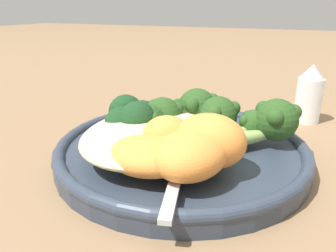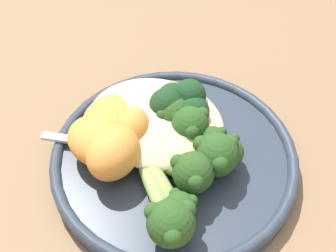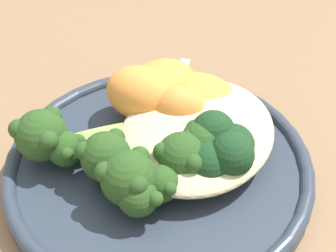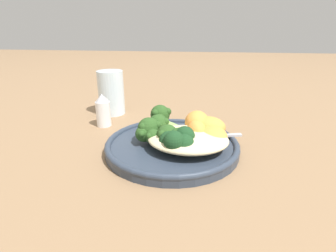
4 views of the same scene
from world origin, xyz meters
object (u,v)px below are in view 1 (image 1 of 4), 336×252
object	(u,v)px
broccoli_stalk_6	(165,118)
salt_shaker	(309,94)
broccoli_stalk_5	(180,126)
broccoli_stalk_2	(212,122)
sweet_potato_chunk_2	(190,154)
quinoa_mound	(150,135)
spoon	(179,162)
broccoli_stalk_1	(238,130)
broccoli_stalk_7	(155,126)
sweet_potato_chunk_0	(210,141)
sweet_potato_chunk_3	(149,155)
kale_tuft	(136,119)
sweet_potato_chunk_1	(167,138)
broccoli_stalk_4	(187,118)
broccoli_stalk_3	(196,110)
plate	(181,149)
broccoli_stalk_0	(268,123)

from	to	relation	value
broccoli_stalk_6	salt_shaker	world-z (taller)	salt_shaker
broccoli_stalk_5	broccoli_stalk_2	bearing A→B (deg)	-107.17
broccoli_stalk_6	sweet_potato_chunk_2	distance (m)	0.09
quinoa_mound	spoon	distance (m)	0.05
broccoli_stalk_1	broccoli_stalk_7	size ratio (longest dim) A/B	1.02
broccoli_stalk_6	spoon	bearing A→B (deg)	165.25
sweet_potato_chunk_0	sweet_potato_chunk_3	bearing A→B (deg)	124.92
quinoa_mound	broccoli_stalk_2	world-z (taller)	broccoli_stalk_2
broccoli_stalk_5	broccoli_stalk_6	world-z (taller)	broccoli_stalk_6
sweet_potato_chunk_2	kale_tuft	distance (m)	0.09
sweet_potato_chunk_0	sweet_potato_chunk_1	distance (m)	0.04
broccoli_stalk_4	sweet_potato_chunk_2	distance (m)	0.10
broccoli_stalk_2	broccoli_stalk_3	world-z (taller)	broccoli_stalk_3
broccoli_stalk_6	spoon	size ratio (longest dim) A/B	0.67
broccoli_stalk_7	salt_shaker	xyz separation A→B (m)	(0.19, -0.14, -0.00)
sweet_potato_chunk_3	broccoli_stalk_6	bearing A→B (deg)	14.81
sweet_potato_chunk_1	spoon	world-z (taller)	sweet_potato_chunk_1
broccoli_stalk_3	sweet_potato_chunk_1	distance (m)	0.08
plate	broccoli_stalk_7	bearing A→B (deg)	125.44
broccoli_stalk_5	kale_tuft	world-z (taller)	kale_tuft
sweet_potato_chunk_3	broccoli_stalk_5	bearing A→B (deg)	3.80
broccoli_stalk_3	broccoli_stalk_6	xyz separation A→B (m)	(-0.04, 0.02, -0.00)
spoon	broccoli_stalk_5	bearing A→B (deg)	-173.66
broccoli_stalk_1	broccoli_stalk_6	world-z (taller)	broccoli_stalk_6
sweet_potato_chunk_1	salt_shaker	bearing A→B (deg)	-26.42
quinoa_mound	broccoli_stalk_0	size ratio (longest dim) A/B	1.44
broccoli_stalk_0	broccoli_stalk_1	world-z (taller)	broccoli_stalk_0
plate	broccoli_stalk_5	bearing A→B (deg)	32.46
broccoli_stalk_3	quinoa_mound	bearing A→B (deg)	149.38
broccoli_stalk_2	broccoli_stalk_7	size ratio (longest dim) A/B	1.26
broccoli_stalk_0	broccoli_stalk_4	size ratio (longest dim) A/B	0.92
broccoli_stalk_5	spoon	distance (m)	0.07
broccoli_stalk_4	spoon	distance (m)	0.09
broccoli_stalk_3	sweet_potato_chunk_0	size ratio (longest dim) A/B	1.78
salt_shaker	broccoli_stalk_7	bearing A→B (deg)	144.78
broccoli_stalk_4	broccoli_stalk_5	size ratio (longest dim) A/B	0.98
quinoa_mound	salt_shaker	distance (m)	0.25
broccoli_stalk_3	spoon	size ratio (longest dim) A/B	0.96
broccoli_stalk_3	broccoli_stalk_6	size ratio (longest dim) A/B	1.44
broccoli_stalk_6	sweet_potato_chunk_1	xyz separation A→B (m)	(-0.05, -0.02, 0.00)
broccoli_stalk_0	sweet_potato_chunk_2	xyz separation A→B (m)	(-0.10, 0.05, -0.00)
broccoli_stalk_3	broccoli_stalk_7	xyz separation A→B (m)	(-0.05, 0.02, -0.00)
broccoli_stalk_4	sweet_potato_chunk_3	bearing A→B (deg)	161.72
sweet_potato_chunk_0	sweet_potato_chunk_2	bearing A→B (deg)	158.94
sweet_potato_chunk_0	sweet_potato_chunk_1	world-z (taller)	sweet_potato_chunk_0
broccoli_stalk_6	broccoli_stalk_5	bearing A→B (deg)	-118.55
salt_shaker	broccoli_stalk_6	bearing A→B (deg)	142.41
broccoli_stalk_0	sweet_potato_chunk_1	distance (m)	0.11
broccoli_stalk_3	broccoli_stalk_5	xyz separation A→B (m)	(-0.03, 0.01, -0.01)
sweet_potato_chunk_3	broccoli_stalk_4	bearing A→B (deg)	2.88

